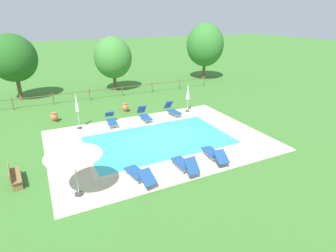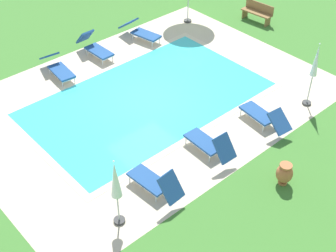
# 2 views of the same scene
# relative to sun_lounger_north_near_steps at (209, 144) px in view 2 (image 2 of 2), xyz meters

# --- Properties ---
(ground_plane) EXTENTS (160.00, 160.00, 0.00)m
(ground_plane) POSITION_rel_sun_lounger_north_near_steps_xyz_m (-0.46, -3.60, -0.40)
(ground_plane) COLOR #3D752D
(pool_deck_paving) EXTENTS (12.98, 9.44, 0.01)m
(pool_deck_paving) POSITION_rel_sun_lounger_north_near_steps_xyz_m (-0.46, -3.60, -0.39)
(pool_deck_paving) COLOR beige
(pool_deck_paving) RESTS_ON ground
(swimming_pool_water) EXTENTS (8.61, 5.07, 0.01)m
(swimming_pool_water) POSITION_rel_sun_lounger_north_near_steps_xyz_m (-0.46, -3.60, -0.39)
(swimming_pool_water) COLOR #38C6D1
(swimming_pool_water) RESTS_ON ground
(pool_coping_rim) EXTENTS (9.09, 5.55, 0.01)m
(pool_coping_rim) POSITION_rel_sun_lounger_north_near_steps_xyz_m (-0.46, -3.60, -0.39)
(pool_coping_rim) COLOR beige
(pool_coping_rim) RESTS_ON ground
(sun_lounger_north_near_steps) EXTENTS (0.67, 1.87, 1.00)m
(sun_lounger_north_near_steps) POSITION_rel_sun_lounger_north_near_steps_xyz_m (0.00, 0.00, 0.00)
(sun_lounger_north_near_steps) COLOR navy
(sun_lounger_north_near_steps) RESTS_ON ground
(sun_lounger_north_mid) EXTENTS (0.96, 2.09, 0.81)m
(sun_lounger_north_mid) POSITION_rel_sun_lounger_north_near_steps_xyz_m (-3.15, -7.26, -0.03)
(sun_lounger_north_mid) COLOR navy
(sun_lounger_north_mid) RESTS_ON ground
(sun_lounger_north_far) EXTENTS (0.82, 2.04, 0.86)m
(sun_lounger_north_far) POSITION_rel_sun_lounger_north_near_steps_xyz_m (-2.42, 0.20, -0.02)
(sun_lounger_north_far) COLOR navy
(sun_lounger_north_far) RESTS_ON ground
(sun_lounger_north_end) EXTENTS (0.80, 2.09, 0.78)m
(sun_lounger_north_end) POSITION_rel_sun_lounger_north_near_steps_xyz_m (1.11, -7.14, -0.03)
(sun_lounger_north_end) COLOR navy
(sun_lounger_north_end) RESTS_ON ground
(sun_lounger_south_near_corner) EXTENTS (0.72, 1.86, 1.01)m
(sun_lounger_south_near_corner) POSITION_rel_sun_lounger_north_near_steps_xyz_m (2.37, 0.14, 0.00)
(sun_lounger_south_near_corner) COLOR navy
(sun_lounger_south_near_corner) RESTS_ON ground
(sun_lounger_south_mid) EXTENTS (0.64, 1.90, 0.96)m
(sun_lounger_south_mid) POSITION_rel_sun_lounger_north_near_steps_xyz_m (-0.85, -7.43, -0.01)
(sun_lounger_south_mid) COLOR navy
(sun_lounger_south_mid) RESTS_ON ground
(patio_umbrella_closed_row_west) EXTENTS (0.32, 0.32, 2.48)m
(patio_umbrella_closed_row_west) POSITION_rel_sun_lounger_north_near_steps_xyz_m (-4.55, 0.49, 1.22)
(patio_umbrella_closed_row_west) COLOR #383838
(patio_umbrella_closed_row_west) RESTS_ON ground
(patio_umbrella_closed_row_mid_west) EXTENTS (0.32, 0.32, 2.26)m
(patio_umbrella_closed_row_mid_west) POSITION_rel_sun_lounger_north_near_steps_xyz_m (3.81, 0.32, 1.10)
(patio_umbrella_closed_row_mid_west) COLOR #383838
(patio_umbrella_closed_row_mid_west) RESTS_ON ground
(wooden_bench_lawn_side) EXTENTS (0.58, 1.53, 0.87)m
(wooden_bench_lawn_side) POSITION_rel_sun_lounger_north_near_steps_xyz_m (-8.32, -5.01, 0.07)
(wooden_bench_lawn_side) COLOR olive
(wooden_bench_lawn_side) RESTS_ON ground
(terracotta_urn_near_fence) EXTENTS (0.49, 0.49, 0.73)m
(terracotta_urn_near_fence) POSITION_rel_sun_lounger_north_near_steps_xyz_m (-0.69, 2.39, -0.00)
(terracotta_urn_near_fence) COLOR #B7663D
(terracotta_urn_near_fence) RESTS_ON ground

